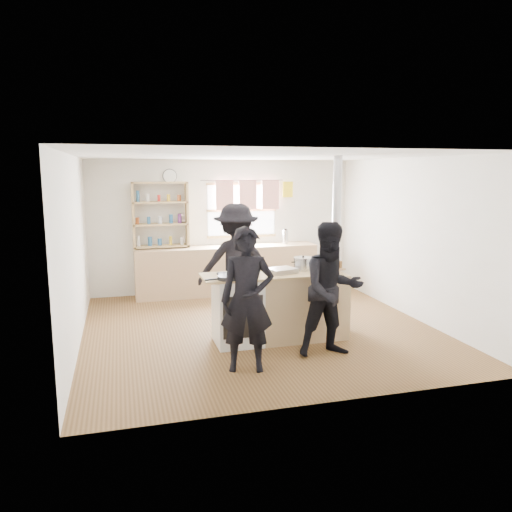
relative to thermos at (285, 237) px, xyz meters
name	(u,v)px	position (x,y,z in m)	size (l,w,h in m)	color
ground	(259,328)	(-1.15, -2.22, -1.04)	(5.00, 5.00, 0.01)	brown
back_counter	(227,270)	(-1.15, 0.00, -0.59)	(3.40, 0.55, 0.90)	tan
shelving_unit	(160,215)	(-2.35, 0.12, 0.48)	(1.00, 0.28, 1.20)	tan
thermos	(285,237)	(0.00, 0.00, 0.00)	(0.10, 0.10, 0.27)	silver
cooking_island	(280,306)	(-1.00, -2.77, -0.57)	(1.97, 0.64, 0.93)	white
skillet_greens	(228,277)	(-1.77, -2.98, -0.08)	(0.34, 0.34, 0.05)	black
roast_tray	(282,270)	(-0.98, -2.76, -0.07)	(0.42, 0.37, 0.06)	silver
stockpot_stove	(248,267)	(-1.42, -2.65, -0.03)	(0.22, 0.22, 0.18)	#BBBBBE
stockpot_counter	(303,264)	(-0.63, -2.65, -0.02)	(0.27, 0.27, 0.20)	#BBBBBE
bread_board	(333,266)	(-0.22, -2.75, -0.06)	(0.33, 0.27, 0.12)	tan
flue_heater	(335,286)	(-0.13, -2.61, -0.38)	(0.35, 0.35, 2.50)	black
person_near_left	(247,300)	(-1.70, -3.68, -0.20)	(0.61, 0.40, 1.67)	black
person_near_right	(332,290)	(-0.57, -3.50, -0.20)	(0.82, 0.64, 1.68)	black
person_far	(236,263)	(-1.38, -1.76, -0.13)	(1.17, 0.67, 1.81)	black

